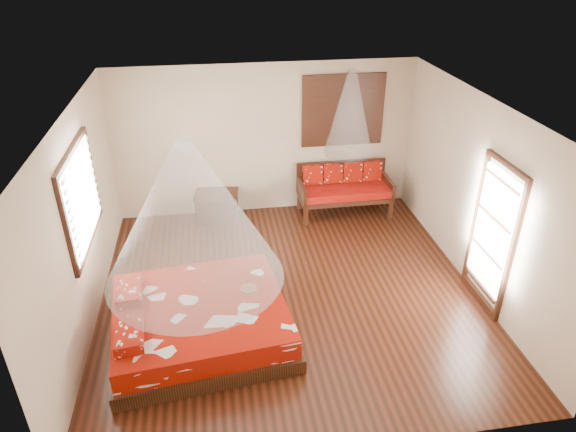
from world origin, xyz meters
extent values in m
cube|color=black|center=(0.00, 0.00, -0.01)|extent=(5.50, 5.50, 0.02)
cube|color=silver|center=(0.00, 0.00, 2.81)|extent=(5.50, 5.50, 0.02)
cube|color=#C0AA8C|center=(-2.76, 0.00, 1.40)|extent=(0.02, 5.50, 2.80)
cube|color=#C0AA8C|center=(2.76, 0.00, 1.40)|extent=(0.02, 5.50, 2.80)
cube|color=#C0AA8C|center=(0.00, 2.76, 1.40)|extent=(5.50, 0.02, 2.80)
cube|color=#C0AA8C|center=(0.00, -2.76, 1.40)|extent=(5.50, 0.02, 2.80)
cube|color=black|center=(-1.30, -0.74, 0.10)|extent=(2.49, 2.29, 0.20)
cube|color=#8F1004|center=(-1.30, -0.74, 0.35)|extent=(2.38, 2.18, 0.30)
cube|color=#8F1004|center=(-2.11, -1.27, 0.58)|extent=(0.39, 0.63, 0.15)
cube|color=#8F1004|center=(-2.21, -0.40, 0.58)|extent=(0.39, 0.63, 0.15)
cube|color=black|center=(0.62, 1.98, 0.21)|extent=(0.08, 0.08, 0.42)
cube|color=black|center=(2.23, 1.98, 0.21)|extent=(0.08, 0.08, 0.42)
cube|color=black|center=(0.62, 2.62, 0.21)|extent=(0.08, 0.08, 0.42)
cube|color=black|center=(2.23, 2.62, 0.21)|extent=(0.08, 0.08, 0.42)
cube|color=black|center=(1.43, 2.30, 0.38)|extent=(1.73, 0.77, 0.08)
cube|color=#930508|center=(1.43, 2.30, 0.49)|extent=(1.67, 0.71, 0.14)
cube|color=black|center=(1.43, 2.64, 0.67)|extent=(1.73, 0.06, 0.55)
cube|color=black|center=(0.60, 2.30, 0.54)|extent=(0.06, 0.77, 0.30)
cube|color=black|center=(2.25, 2.30, 0.54)|extent=(0.06, 0.77, 0.30)
cube|color=#8F1004|center=(0.85, 2.52, 0.74)|extent=(0.37, 0.19, 0.38)
cube|color=#8F1004|center=(1.24, 2.52, 0.74)|extent=(0.37, 0.19, 0.38)
cube|color=#8F1004|center=(1.62, 2.52, 0.74)|extent=(0.37, 0.19, 0.38)
cube|color=#8F1004|center=(2.00, 2.52, 0.74)|extent=(0.37, 0.19, 0.38)
cube|color=black|center=(-0.97, 2.45, 0.24)|extent=(0.81, 0.63, 0.49)
cube|color=black|center=(-0.97, 2.45, 0.51)|extent=(0.85, 0.67, 0.05)
cube|color=black|center=(1.43, 2.72, 1.90)|extent=(1.52, 0.06, 1.32)
cube|color=black|center=(1.43, 2.71, 1.90)|extent=(1.35, 0.04, 1.10)
cube|color=black|center=(-2.72, 0.20, 1.70)|extent=(0.08, 1.74, 1.34)
cube|color=silver|center=(-2.68, 0.20, 1.70)|extent=(0.04, 1.54, 1.10)
cube|color=black|center=(2.72, -0.60, 1.05)|extent=(0.08, 1.02, 2.16)
cube|color=white|center=(2.70, -0.60, 1.15)|extent=(0.03, 0.82, 1.70)
cylinder|color=brown|center=(-0.64, -0.51, 0.52)|extent=(0.23, 0.23, 0.03)
cone|color=silver|center=(-1.30, -0.74, 1.85)|extent=(2.19, 2.19, 1.80)
cone|color=silver|center=(1.43, 2.25, 2.00)|extent=(0.87, 0.87, 1.50)
camera|label=1|loc=(-0.99, -6.11, 4.69)|focal=32.00mm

